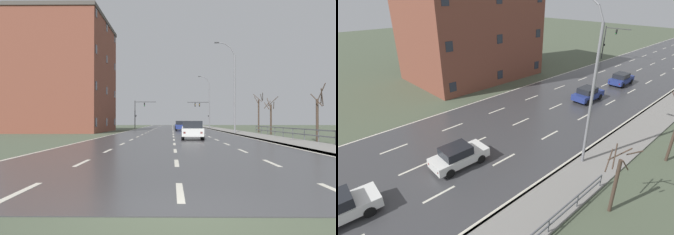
% 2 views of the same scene
% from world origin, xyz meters
% --- Properties ---
extents(ground_plane, '(160.00, 160.00, 0.12)m').
position_xyz_m(ground_plane, '(0.00, 48.00, -0.06)').
color(ground_plane, '#4C5642').
extents(road_asphalt_strip, '(14.00, 120.00, 0.03)m').
position_xyz_m(road_asphalt_strip, '(0.00, 59.99, 0.01)').
color(road_asphalt_strip, '#3D3D3F').
rests_on(road_asphalt_strip, ground).
extents(sidewalk_right, '(3.00, 120.00, 0.12)m').
position_xyz_m(sidewalk_right, '(8.43, 60.00, 0.06)').
color(sidewalk_right, gray).
rests_on(sidewalk_right, ground).
extents(guardrail, '(0.07, 31.11, 1.00)m').
position_xyz_m(guardrail, '(9.85, 21.31, 0.71)').
color(guardrail, '#515459').
rests_on(guardrail, ground).
extents(street_lamp_midground, '(2.58, 0.24, 11.35)m').
position_xyz_m(street_lamp_midground, '(7.44, 38.37, 5.55)').
color(street_lamp_midground, slate).
rests_on(street_lamp_midground, ground).
extents(street_lamp_distant, '(2.40, 0.24, 10.90)m').
position_xyz_m(street_lamp_distant, '(7.46, 68.47, 5.35)').
color(street_lamp_distant, slate).
rests_on(street_lamp_distant, ground).
extents(traffic_signal_right, '(4.81, 0.36, 5.82)m').
position_xyz_m(traffic_signal_right, '(6.72, 71.02, 4.00)').
color(traffic_signal_right, '#38383A').
rests_on(traffic_signal_right, ground).
extents(traffic_signal_left, '(4.51, 0.36, 5.80)m').
position_xyz_m(traffic_signal_left, '(-7.11, 69.17, 3.79)').
color(traffic_signal_left, '#38383A').
rests_on(traffic_signal_left, ground).
extents(car_far_left, '(1.88, 4.12, 1.57)m').
position_xyz_m(car_far_left, '(1.32, 49.28, 0.80)').
color(car_far_left, navy).
rests_on(car_far_left, ground).
extents(car_mid_centre, '(1.98, 4.18, 1.57)m').
position_xyz_m(car_mid_centre, '(1.56, 24.05, 0.80)').
color(car_mid_centre, silver).
rests_on(car_mid_centre, ground).
extents(car_far_right, '(1.92, 4.14, 1.57)m').
position_xyz_m(car_far_right, '(1.30, 57.56, 0.80)').
color(car_far_right, navy).
rests_on(car_far_right, ground).
extents(car_near_left, '(1.93, 4.15, 1.57)m').
position_xyz_m(car_near_left, '(1.77, 31.63, 0.80)').
color(car_near_left, silver).
rests_on(car_near_left, ground).
extents(brick_building, '(12.12, 17.18, 16.11)m').
position_xyz_m(brick_building, '(-15.51, 45.66, 8.07)').
color(brick_building, brown).
rests_on(brick_building, ground).
extents(bare_tree_near, '(1.18, 1.21, 4.48)m').
position_xyz_m(bare_tree_near, '(11.00, 21.64, 1.94)').
color(bare_tree_near, '#423328').
rests_on(bare_tree_near, ground).
extents(bare_tree_mid, '(1.64, 1.70, 4.42)m').
position_xyz_m(bare_tree_mid, '(11.22, 35.48, 2.08)').
color(bare_tree_mid, '#423328').
rests_on(bare_tree_mid, ground).
extents(bare_tree_far, '(1.52, 1.26, 5.40)m').
position_xyz_m(bare_tree_far, '(11.69, 43.08, 2.57)').
color(bare_tree_far, '#423328').
rests_on(bare_tree_far, ground).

